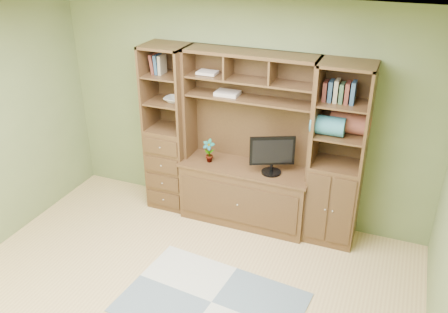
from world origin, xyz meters
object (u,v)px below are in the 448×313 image
at_px(center_hutch, 246,144).
at_px(monitor, 272,148).
at_px(left_tower, 169,129).
at_px(right_tower, 338,157).

distance_m(center_hutch, monitor, 0.32).
xyz_separation_m(center_hutch, left_tower, (-1.00, 0.04, 0.00)).
relative_size(center_hutch, monitor, 3.34).
bearing_deg(right_tower, monitor, -173.92).
height_order(left_tower, monitor, left_tower).
relative_size(left_tower, right_tower, 1.00).
bearing_deg(monitor, right_tower, -18.76).
bearing_deg(right_tower, left_tower, 180.00).
height_order(center_hutch, monitor, center_hutch).
distance_m(center_hutch, left_tower, 1.00).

